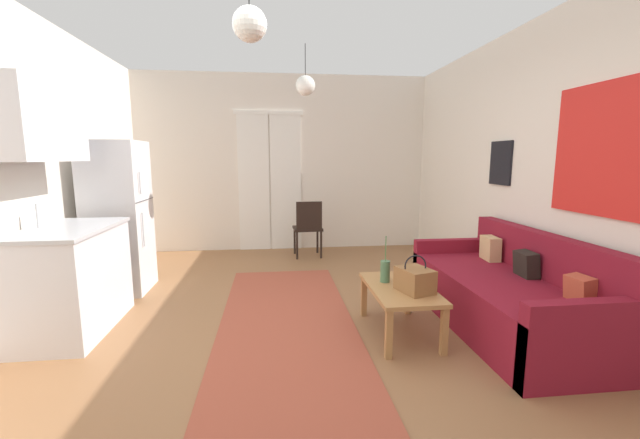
{
  "coord_description": "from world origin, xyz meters",
  "views": [
    {
      "loc": [
        -0.18,
        -3.03,
        1.49
      ],
      "look_at": [
        0.36,
        1.54,
        0.77
      ],
      "focal_mm": 22.18,
      "sensor_mm": 36.0,
      "label": 1
    }
  ],
  "objects_px": {
    "bamboo_vase": "(385,271)",
    "pendant_lamp_near": "(250,24)",
    "pendant_lamp_far": "(305,85)",
    "coffee_table": "(400,293)",
    "refrigerator": "(118,217)",
    "handbag": "(415,280)",
    "couch": "(510,297)",
    "accent_chair": "(308,226)"
  },
  "relations": [
    {
      "from": "bamboo_vase",
      "to": "pendant_lamp_near",
      "type": "distance_m",
      "value": 2.19
    },
    {
      "from": "bamboo_vase",
      "to": "accent_chair",
      "type": "relative_size",
      "value": 0.48
    },
    {
      "from": "pendant_lamp_near",
      "to": "refrigerator",
      "type": "bearing_deg",
      "value": 128.17
    },
    {
      "from": "pendant_lamp_far",
      "to": "pendant_lamp_near",
      "type": "bearing_deg",
      "value": -102.87
    },
    {
      "from": "accent_chair",
      "to": "pendant_lamp_near",
      "type": "xyz_separation_m",
      "value": [
        -0.63,
        -3.27,
        1.79
      ]
    },
    {
      "from": "handbag",
      "to": "refrigerator",
      "type": "xyz_separation_m",
      "value": [
        -2.83,
        1.57,
        0.32
      ]
    },
    {
      "from": "handbag",
      "to": "bamboo_vase",
      "type": "bearing_deg",
      "value": 121.6
    },
    {
      "from": "pendant_lamp_near",
      "to": "accent_chair",
      "type": "bearing_deg",
      "value": 79.16
    },
    {
      "from": "coffee_table",
      "to": "pendant_lamp_far",
      "type": "xyz_separation_m",
      "value": [
        -0.66,
        1.67,
        1.96
      ]
    },
    {
      "from": "refrigerator",
      "to": "pendant_lamp_far",
      "type": "distance_m",
      "value": 2.58
    },
    {
      "from": "coffee_table",
      "to": "pendant_lamp_near",
      "type": "relative_size",
      "value": 1.46
    },
    {
      "from": "refrigerator",
      "to": "accent_chair",
      "type": "distance_m",
      "value": 2.57
    },
    {
      "from": "couch",
      "to": "pendant_lamp_near",
      "type": "xyz_separation_m",
      "value": [
        -2.17,
        -0.58,
        1.99
      ]
    },
    {
      "from": "refrigerator",
      "to": "pendant_lamp_far",
      "type": "height_order",
      "value": "pendant_lamp_far"
    },
    {
      "from": "bamboo_vase",
      "to": "refrigerator",
      "type": "height_order",
      "value": "refrigerator"
    },
    {
      "from": "accent_chair",
      "to": "couch",
      "type": "bearing_deg",
      "value": 116.94
    },
    {
      "from": "coffee_table",
      "to": "accent_chair",
      "type": "relative_size",
      "value": 1.05
    },
    {
      "from": "accent_chair",
      "to": "pendant_lamp_far",
      "type": "height_order",
      "value": "pendant_lamp_far"
    },
    {
      "from": "couch",
      "to": "refrigerator",
      "type": "height_order",
      "value": "refrigerator"
    },
    {
      "from": "coffee_table",
      "to": "bamboo_vase",
      "type": "bearing_deg",
      "value": 123.21
    },
    {
      "from": "accent_chair",
      "to": "pendant_lamp_far",
      "type": "distance_m",
      "value": 2.11
    },
    {
      "from": "pendant_lamp_near",
      "to": "bamboo_vase",
      "type": "bearing_deg",
      "value": 33.72
    },
    {
      "from": "bamboo_vase",
      "to": "accent_chair",
      "type": "distance_m",
      "value": 2.59
    },
    {
      "from": "bamboo_vase",
      "to": "pendant_lamp_near",
      "type": "height_order",
      "value": "pendant_lamp_near"
    },
    {
      "from": "coffee_table",
      "to": "bamboo_vase",
      "type": "relative_size",
      "value": 2.2
    },
    {
      "from": "handbag",
      "to": "accent_chair",
      "type": "bearing_deg",
      "value": 102.37
    },
    {
      "from": "couch",
      "to": "bamboo_vase",
      "type": "xyz_separation_m",
      "value": [
        -1.09,
        0.14,
        0.23
      ]
    },
    {
      "from": "couch",
      "to": "handbag",
      "type": "distance_m",
      "value": 0.96
    },
    {
      "from": "pendant_lamp_near",
      "to": "pendant_lamp_far",
      "type": "height_order",
      "value": "same"
    },
    {
      "from": "coffee_table",
      "to": "refrigerator",
      "type": "relative_size",
      "value": 0.54
    },
    {
      "from": "refrigerator",
      "to": "couch",
      "type": "bearing_deg",
      "value": -20.94
    },
    {
      "from": "bamboo_vase",
      "to": "pendant_lamp_far",
      "type": "xyz_separation_m",
      "value": [
        -0.56,
        1.53,
        1.81
      ]
    },
    {
      "from": "handbag",
      "to": "couch",
      "type": "bearing_deg",
      "value": 8.29
    },
    {
      "from": "pendant_lamp_far",
      "to": "couch",
      "type": "bearing_deg",
      "value": -45.11
    },
    {
      "from": "bamboo_vase",
      "to": "handbag",
      "type": "height_order",
      "value": "bamboo_vase"
    },
    {
      "from": "handbag",
      "to": "pendant_lamp_far",
      "type": "distance_m",
      "value": 2.65
    },
    {
      "from": "bamboo_vase",
      "to": "pendant_lamp_near",
      "type": "relative_size",
      "value": 0.67
    },
    {
      "from": "coffee_table",
      "to": "refrigerator",
      "type": "xyz_separation_m",
      "value": [
        -2.76,
        1.44,
        0.48
      ]
    },
    {
      "from": "couch",
      "to": "accent_chair",
      "type": "height_order",
      "value": "accent_chair"
    },
    {
      "from": "refrigerator",
      "to": "pendant_lamp_near",
      "type": "height_order",
      "value": "pendant_lamp_near"
    },
    {
      "from": "accent_chair",
      "to": "handbag",
      "type": "bearing_deg",
      "value": 99.43
    },
    {
      "from": "bamboo_vase",
      "to": "refrigerator",
      "type": "xyz_separation_m",
      "value": [
        -2.66,
        1.3,
        0.32
      ]
    }
  ]
}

